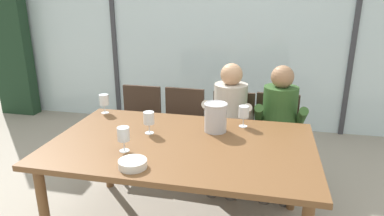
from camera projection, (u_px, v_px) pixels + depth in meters
ground at (205, 170)px, 3.68m from camera, size 14.00×14.00×0.00m
window_glass_panel at (226, 33)px, 4.60m from camera, size 7.11×0.03×2.60m
window_mullion_left at (114, 31)px, 4.91m from camera, size 0.06×0.06×2.60m
window_mullion_right at (354, 36)px, 4.25m from camera, size 0.06×0.06×2.60m
hillside_vineyard at (244, 28)px, 7.68m from camera, size 13.11×2.40×2.16m
curtain_heavy_drape at (9, 29)px, 5.09m from camera, size 0.56×0.20×2.60m
dining_table at (182, 151)px, 2.54m from camera, size 1.91×1.18×0.76m
chair_near_curtain at (140, 121)px, 3.70m from camera, size 0.44×0.44×0.86m
chair_left_of_center at (182, 124)px, 3.60m from camera, size 0.46×0.46×0.86m
chair_center at (232, 130)px, 3.46m from camera, size 0.45×0.45×0.86m
chair_right_of_center at (275, 132)px, 3.40m from camera, size 0.46×0.46×0.86m
person_beige_jumper at (229, 117)px, 3.29m from camera, size 0.47×0.62×1.18m
person_olive_shirt at (279, 121)px, 3.20m from camera, size 0.46×0.61×1.18m
ice_bucket_primary at (216, 117)px, 2.68m from camera, size 0.18×0.18×0.23m
tasting_bowl at (133, 164)px, 2.14m from camera, size 0.18×0.18×0.05m
wine_glass_by_left_taster at (149, 119)px, 2.64m from camera, size 0.08×0.08×0.17m
wine_glass_near_bucket at (104, 100)px, 3.10m from camera, size 0.08×0.08×0.17m
wine_glass_center_pour at (123, 135)px, 2.34m from camera, size 0.08×0.08×0.17m
wine_glass_by_right_taster at (244, 113)px, 2.78m from camera, size 0.08×0.08×0.17m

